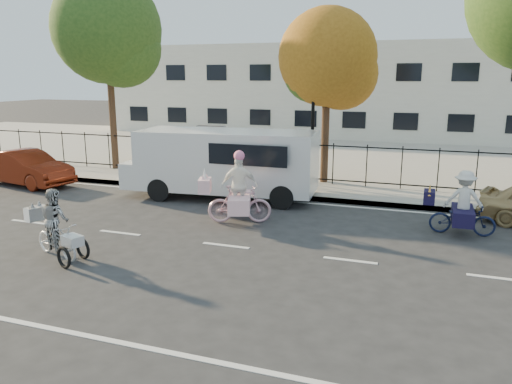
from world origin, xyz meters
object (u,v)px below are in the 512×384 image
at_px(bull_bike, 462,209).
at_px(lot_car_b, 174,143).
at_px(zebra_trike, 56,231).
at_px(red_sedan, 26,168).
at_px(lot_car_a, 190,143).
at_px(lamppost, 313,102).
at_px(lot_car_c, 230,147).
at_px(pedestrian, 197,154).
at_px(unicorn_bike, 238,196).
at_px(white_van, 224,161).

height_order(bull_bike, lot_car_b, bull_bike).
height_order(zebra_trike, red_sedan, zebra_trike).
bearing_deg(lot_car_b, bull_bike, -22.96).
distance_m(zebra_trike, lot_car_a, 13.44).
height_order(lamppost, lot_car_c, lamppost).
bearing_deg(lot_car_c, lot_car_b, 153.83).
xyz_separation_m(lamppost, zebra_trike, (-3.80, -8.77, -2.50)).
bearing_deg(pedestrian, lot_car_b, -54.79).
bearing_deg(zebra_trike, lot_car_b, 36.91).
bearing_deg(lamppost, pedestrian, 180.00).
bearing_deg(lot_car_a, pedestrian, -57.11).
distance_m(pedestrian, lot_car_a, 4.94).
distance_m(lamppost, bull_bike, 6.74).
distance_m(unicorn_bike, lot_car_b, 11.50).
height_order(lot_car_a, lot_car_c, lot_car_a).
bearing_deg(lot_car_b, pedestrian, -42.07).
distance_m(zebra_trike, lot_car_c, 12.65).
height_order(zebra_trike, lot_car_a, zebra_trike).
bearing_deg(zebra_trike, bull_bike, -41.61).
bearing_deg(lot_car_a, zebra_trike, -73.09).
bearing_deg(white_van, pedestrian, 127.47).
bearing_deg(red_sedan, lamppost, -63.81).
bearing_deg(zebra_trike, lamppost, -4.07).
relative_size(zebra_trike, red_sedan, 0.47).
distance_m(lamppost, lot_car_c, 6.52).
relative_size(zebra_trike, lot_car_c, 0.46).
relative_size(red_sedan, pedestrian, 2.27).
relative_size(unicorn_bike, lot_car_b, 0.46).
distance_m(zebra_trike, white_van, 6.64).
bearing_deg(unicorn_bike, lot_car_a, 14.86).
height_order(zebra_trike, white_van, white_van).
bearing_deg(unicorn_bike, pedestrian, 17.94).
relative_size(pedestrian, lot_car_b, 0.39).
bearing_deg(lot_car_b, zebra_trike, -62.74).
distance_m(red_sedan, lot_car_b, 7.54).
relative_size(unicorn_bike, pedestrian, 1.18).
xyz_separation_m(lamppost, lot_car_b, (-7.92, 4.25, -2.34)).
height_order(unicorn_bike, red_sedan, unicorn_bike).
distance_m(lamppost, zebra_trike, 9.88).
xyz_separation_m(white_van, lot_car_c, (-2.30, 6.15, -0.43)).
xyz_separation_m(white_van, lot_car_a, (-4.59, 6.58, -0.41)).
relative_size(red_sedan, lot_car_a, 0.84).
bearing_deg(lot_car_c, zebra_trike, -104.62).
bearing_deg(white_van, unicorn_bike, -64.97).
distance_m(bull_bike, lot_car_c, 12.38).
height_order(unicorn_bike, lot_car_a, unicorn_bike).
bearing_deg(red_sedan, zebra_trike, -122.11).
xyz_separation_m(zebra_trike, red_sedan, (-6.42, 5.84, 0.04)).
height_order(white_van, lot_car_b, white_van).
xyz_separation_m(unicorn_bike, lot_car_b, (-6.99, 9.13, 0.02)).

